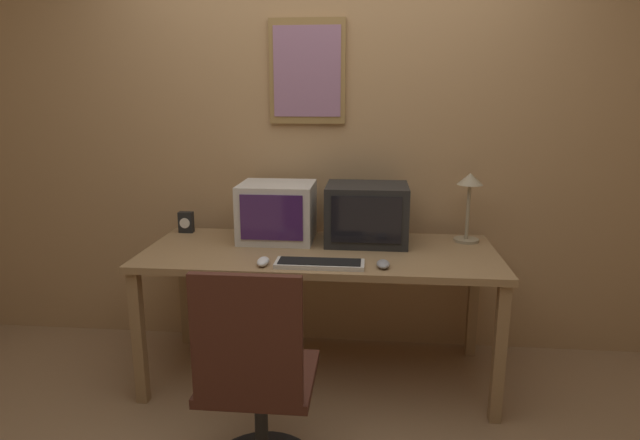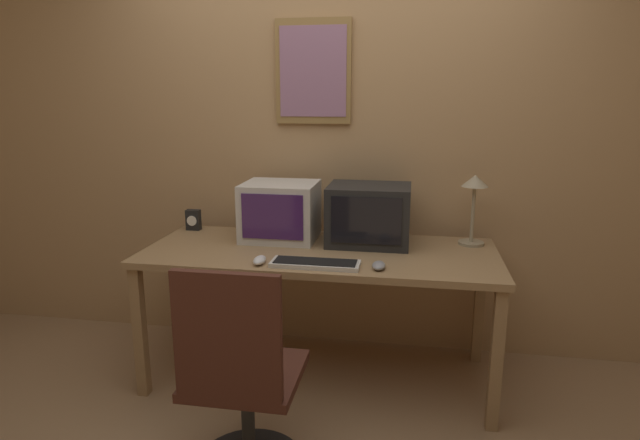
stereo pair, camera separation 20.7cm
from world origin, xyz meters
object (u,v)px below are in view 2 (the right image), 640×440
object	(u,v)px
monitor_left	(280,211)
monitor_right	(369,215)
keyboard_main	(315,264)
desk_clock	(193,220)
mouse_far_corner	(260,260)
office_chair	(242,390)
mouse_near_keyboard	(379,265)
desk_lamp	(474,194)

from	to	relation	value
monitor_left	monitor_right	bearing A→B (deg)	-1.12
keyboard_main	desk_clock	xyz separation A→B (m)	(-0.87, 0.57, 0.05)
mouse_far_corner	office_chair	distance (m)	0.69
monitor_right	mouse_near_keyboard	bearing A→B (deg)	-78.85
monitor_left	desk_lamp	distance (m)	1.08
keyboard_main	office_chair	world-z (taller)	office_chair
monitor_left	mouse_far_corner	size ratio (longest dim) A/B	3.54
desk_lamp	monitor_right	bearing A→B (deg)	-172.84
keyboard_main	mouse_near_keyboard	bearing A→B (deg)	1.59
mouse_near_keyboard	mouse_far_corner	distance (m)	0.59
monitor_right	office_chair	world-z (taller)	monitor_right
monitor_right	mouse_far_corner	distance (m)	0.70
monitor_right	mouse_far_corner	xyz separation A→B (m)	(-0.50, -0.47, -0.15)
monitor_left	office_chair	world-z (taller)	monitor_left
keyboard_main	mouse_far_corner	size ratio (longest dim) A/B	3.71
desk_clock	desk_lamp	distance (m)	1.67
mouse_near_keyboard	office_chair	size ratio (longest dim) A/B	0.12
keyboard_main	office_chair	size ratio (longest dim) A/B	0.46
monitor_right	desk_clock	world-z (taller)	monitor_right
desk_clock	mouse_far_corner	bearing A→B (deg)	-44.69
mouse_far_corner	desk_clock	bearing A→B (deg)	135.31
monitor_left	mouse_far_corner	xyz separation A→B (m)	(0.01, -0.48, -0.14)
desk_clock	desk_lamp	size ratio (longest dim) A/B	0.32
monitor_left	mouse_far_corner	world-z (taller)	monitor_left
monitor_left	desk_clock	bearing A→B (deg)	169.74
monitor_right	keyboard_main	bearing A→B (deg)	-115.82
mouse_far_corner	office_chair	size ratio (longest dim) A/B	0.12
desk_lamp	office_chair	distance (m)	1.61
monitor_right	desk_lamp	xyz separation A→B (m)	(0.57, 0.07, 0.12)
monitor_left	monitor_right	world-z (taller)	monitor_right
mouse_near_keyboard	office_chair	distance (m)	0.86
monitor_left	office_chair	bearing A→B (deg)	-84.88
mouse_far_corner	office_chair	xyz separation A→B (m)	(0.08, -0.58, -0.36)
keyboard_main	office_chair	bearing A→B (deg)	-108.07
mouse_near_keyboard	office_chair	world-z (taller)	office_chair
mouse_far_corner	desk_clock	distance (m)	0.83
keyboard_main	mouse_near_keyboard	world-z (taller)	mouse_near_keyboard
monitor_right	office_chair	size ratio (longest dim) A/B	0.47
mouse_near_keyboard	desk_clock	bearing A→B (deg)	154.48
monitor_left	keyboard_main	bearing A→B (deg)	-58.18
desk_clock	office_chair	size ratio (longest dim) A/B	0.13
monitor_left	desk_clock	distance (m)	0.60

